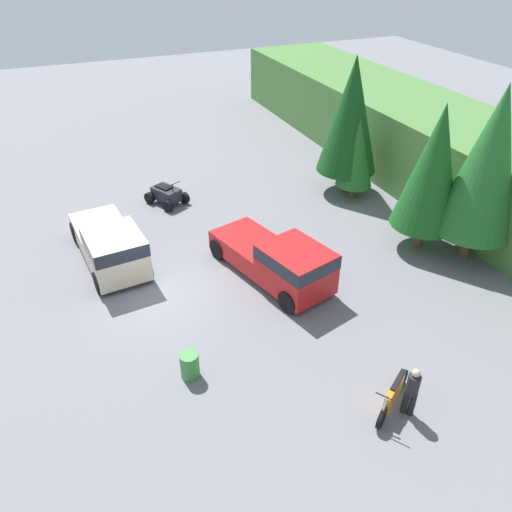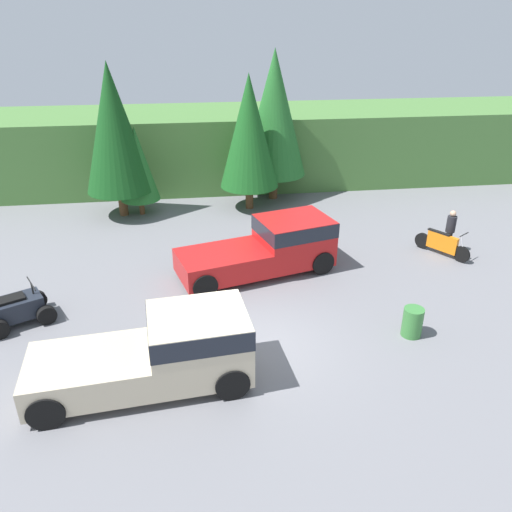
# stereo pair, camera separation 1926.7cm
# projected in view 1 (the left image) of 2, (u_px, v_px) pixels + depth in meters

# --- Properties ---
(ground_plane) EXTENTS (80.00, 80.00, 0.00)m
(ground_plane) POSITION_uv_depth(u_px,v_px,m) (155.00, 291.00, 18.86)
(ground_plane) COLOR slate
(hillside_backdrop) EXTENTS (44.00, 6.00, 3.77)m
(hillside_backdrop) POSITION_uv_depth(u_px,v_px,m) (492.00, 176.00, 22.99)
(hillside_backdrop) COLOR #477538
(hillside_backdrop) RESTS_ON ground_plane
(tree_left) EXTENTS (2.97, 2.97, 6.75)m
(tree_left) POSITION_uv_depth(u_px,v_px,m) (351.00, 116.00, 23.79)
(tree_left) COLOR brown
(tree_left) RESTS_ON ground_plane
(tree_mid_left) EXTENTS (1.79, 1.79, 4.06)m
(tree_mid_left) POSITION_uv_depth(u_px,v_px,m) (357.00, 153.00, 24.02)
(tree_mid_left) COLOR brown
(tree_mid_left) RESTS_ON ground_plane
(tree_mid_right) EXTENTS (2.72, 2.72, 6.18)m
(tree_mid_right) POSITION_uv_depth(u_px,v_px,m) (434.00, 168.00, 19.50)
(tree_mid_right) COLOR brown
(tree_mid_right) RESTS_ON ground_plane
(tree_right) EXTENTS (3.13, 3.13, 7.10)m
(tree_right) POSITION_uv_depth(u_px,v_px,m) (489.00, 162.00, 18.57)
(tree_right) COLOR brown
(tree_right) RESTS_ON ground_plane
(pickup_truck_red) EXTENTS (5.84, 3.43, 1.88)m
(pickup_truck_red) POSITION_uv_depth(u_px,v_px,m) (280.00, 260.00, 18.84)
(pickup_truck_red) COLOR red
(pickup_truck_red) RESTS_ON ground_plane
(pickup_truck_second) EXTENTS (5.51, 2.61, 1.88)m
(pickup_truck_second) POSITION_uv_depth(u_px,v_px,m) (111.00, 244.00, 19.75)
(pickup_truck_second) COLOR beige
(pickup_truck_second) RESTS_ON ground_plane
(dirt_bike) EXTENTS (1.36, 1.96, 1.12)m
(dirt_bike) POSITION_uv_depth(u_px,v_px,m) (393.00, 395.00, 14.09)
(dirt_bike) COLOR black
(dirt_bike) RESTS_ON ground_plane
(quad_atv) EXTENTS (2.29, 2.05, 1.18)m
(quad_atv) POSITION_uv_depth(u_px,v_px,m) (167.00, 195.00, 24.57)
(quad_atv) COLOR black
(quad_atv) RESTS_ON ground_plane
(rider_person) EXTENTS (0.50, 0.50, 1.71)m
(rider_person) POSITION_uv_depth(u_px,v_px,m) (412.00, 390.00, 13.63)
(rider_person) COLOR black
(rider_person) RESTS_ON ground_plane
(steel_barrel) EXTENTS (0.58, 0.58, 0.88)m
(steel_barrel) POSITION_uv_depth(u_px,v_px,m) (190.00, 365.00, 15.07)
(steel_barrel) COLOR #387A38
(steel_barrel) RESTS_ON ground_plane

